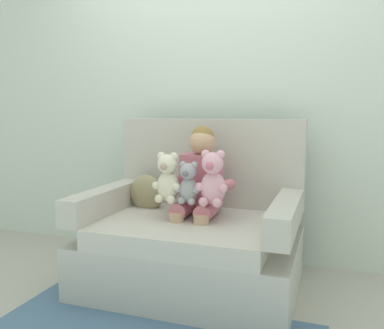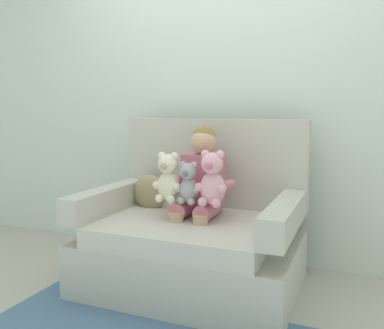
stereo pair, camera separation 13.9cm
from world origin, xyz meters
TOP-DOWN VIEW (x-y plane):
  - ground_plane at (0.00, 0.00)m, footprint 8.00×8.00m
  - back_wall at (0.00, 0.69)m, footprint 6.00×0.10m
  - armchair at (0.00, 0.05)m, footprint 1.32×0.97m
  - seated_child at (0.02, 0.08)m, footprint 0.45×0.39m
  - plush_pink at (0.15, -0.06)m, footprint 0.20×0.16m
  - plush_grey at (0.00, -0.06)m, footprint 0.16×0.13m
  - plush_cream at (-0.14, -0.06)m, footprint 0.19×0.15m
  - throw_pillow at (-0.40, 0.18)m, footprint 0.27×0.14m

SIDE VIEW (x-z plane):
  - ground_plane at x=0.00m, z-range 0.00..0.00m
  - armchair at x=0.00m, z-range -0.22..0.87m
  - throw_pillow at x=-0.40m, z-range 0.43..0.69m
  - seated_child at x=0.02m, z-range 0.26..1.08m
  - plush_grey at x=0.00m, z-range 0.56..0.82m
  - plush_cream at x=-0.14m, z-range 0.56..0.87m
  - plush_pink at x=0.15m, z-range 0.56..0.89m
  - back_wall at x=0.00m, z-range 0.00..2.60m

